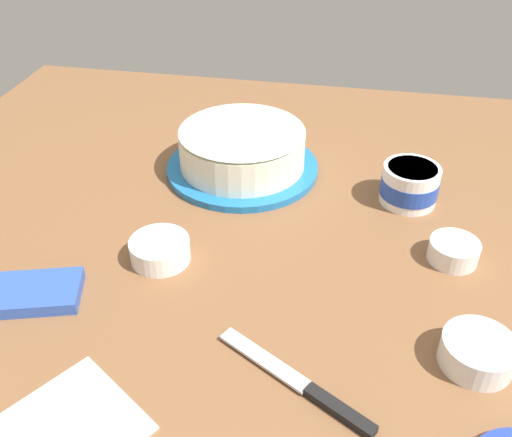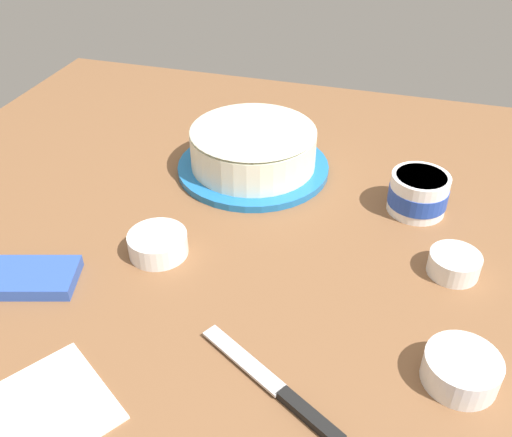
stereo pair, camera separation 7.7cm
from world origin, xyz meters
The scene contains 9 objects.
ground_plane centered at (0.00, 0.00, 0.00)m, with size 1.54×1.54×0.00m, color brown.
frosted_cake centered at (-0.10, 0.31, 0.05)m, with size 0.30×0.30×0.10m.
frosting_tub centered at (0.22, 0.26, 0.04)m, with size 0.10×0.10×0.07m.
spreading_knife centered at (0.09, -0.19, 0.01)m, with size 0.21×0.14×0.01m.
sprinkle_bowl_blue centered at (-0.17, 0.02, 0.02)m, with size 0.10×0.10×0.04m.
sprinkle_bowl_pink centered at (0.28, 0.10, 0.02)m, with size 0.08×0.08×0.04m.
sprinkle_bowl_orange centered at (0.30, -0.11, 0.02)m, with size 0.10×0.10×0.04m.
candy_box_lower centered at (-0.34, -0.10, 0.01)m, with size 0.15×0.08×0.02m, color #2D51B2.
paper_napkin centered at (-0.18, -0.30, 0.00)m, with size 0.15×0.15×0.01m, color white.
Camera 1 is at (0.11, -0.64, 0.59)m, focal length 39.68 mm.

